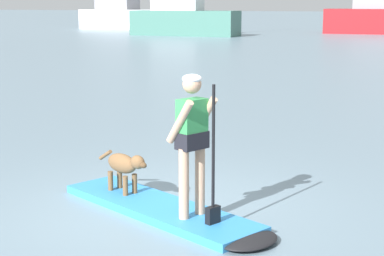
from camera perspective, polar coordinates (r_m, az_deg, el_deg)
ground_plane at (r=8.04m, az=-3.02°, el=-7.57°), size 400.00×400.00×0.00m
paddleboard at (r=7.87m, az=-1.95°, el=-7.61°), size 3.34×1.94×0.10m
person_paddler at (r=7.30m, az=0.08°, el=-0.67°), size 0.68×0.59×1.70m
dog at (r=8.43m, az=-6.14°, el=-3.37°), size 0.96×0.45×0.56m
moored_boat_far_starboard at (r=66.24m, az=-6.38°, el=10.19°), size 8.81×3.64×9.99m
moored_boat_far_port at (r=51.98m, az=-0.82°, el=10.04°), size 8.92×2.84×11.59m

